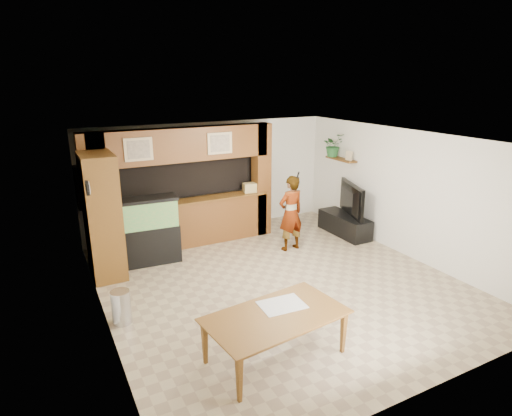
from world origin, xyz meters
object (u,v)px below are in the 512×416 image
aquarium (148,232)px  dining_table (277,338)px  person (291,213)px  pantry_cabinet (102,217)px  television (346,200)px

aquarium → dining_table: 3.93m
person → dining_table: bearing=50.1°
pantry_cabinet → person: pantry_cabinet is taller
television → dining_table: size_ratio=0.72×
person → television: bearing=-178.7°
person → dining_table: 3.84m
pantry_cabinet → television: bearing=-3.7°
dining_table → television: bearing=34.6°
television → person: bearing=115.5°
pantry_cabinet → aquarium: pantry_cabinet is taller
dining_table → pantry_cabinet: bearing=106.2°
aquarium → television: bearing=-2.6°
aquarium → person: person is taller
aquarium → television: (4.52, -0.52, 0.19)m
pantry_cabinet → person: (3.71, -0.54, -0.34)m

